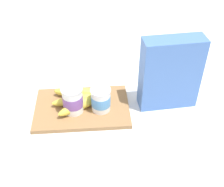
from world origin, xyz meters
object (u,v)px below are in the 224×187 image
(yogurt_cup_back, at_px, (73,100))
(cutting_board, at_px, (82,108))
(banana_bunch, at_px, (79,98))
(cereal_box, at_px, (170,74))
(yogurt_cup_front, at_px, (101,100))

(yogurt_cup_back, bearing_deg, cutting_board, -143.95)
(cutting_board, bearing_deg, banana_bunch, -65.55)
(cutting_board, xyz_separation_m, cereal_box, (-0.30, -0.01, 0.12))
(yogurt_cup_front, xyz_separation_m, banana_bunch, (0.07, -0.04, -0.02))
(cereal_box, xyz_separation_m, yogurt_cup_back, (0.32, 0.03, -0.07))
(yogurt_cup_back, relative_size, banana_bunch, 0.51)
(cutting_board, distance_m, yogurt_cup_front, 0.08)
(cereal_box, distance_m, yogurt_cup_front, 0.24)
(cutting_board, distance_m, cereal_box, 0.32)
(cereal_box, bearing_deg, cutting_board, 177.71)
(cutting_board, height_order, yogurt_cup_back, yogurt_cup_back)
(yogurt_cup_front, distance_m, yogurt_cup_back, 0.09)
(cereal_box, xyz_separation_m, banana_bunch, (0.31, -0.01, -0.09))
(cutting_board, height_order, cereal_box, cereal_box)
(cutting_board, xyz_separation_m, yogurt_cup_back, (0.03, 0.02, 0.05))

